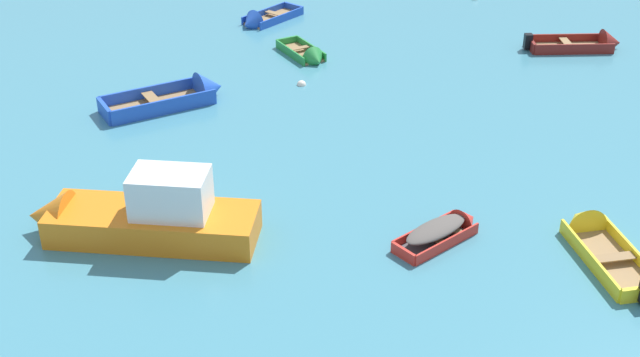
{
  "coord_description": "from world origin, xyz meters",
  "views": [
    {
      "loc": [
        -1.69,
        1.9,
        11.97
      ],
      "look_at": [
        0.0,
        22.56,
        0.15
      ],
      "focal_mm": 46.84,
      "sensor_mm": 36.0,
      "label": 1
    }
  ],
  "objects_px": {
    "rowboat_red_foreground_center": "(446,229)",
    "rowboat_blue_near_camera": "(260,21)",
    "rowboat_maroon_near_left": "(591,44)",
    "motor_launch_orange_back_row_center": "(138,216)",
    "rowboat_green_outer_right": "(309,57)",
    "rowboat_blue_far_left": "(187,95)",
    "mooring_buoy_midfield": "(302,85)",
    "rowboat_yellow_cluster_outer": "(594,238)"
  },
  "relations": [
    {
      "from": "rowboat_red_foreground_center",
      "to": "rowboat_blue_near_camera",
      "type": "bearing_deg",
      "value": 104.95
    },
    {
      "from": "rowboat_maroon_near_left",
      "to": "rowboat_red_foreground_center",
      "type": "xyz_separation_m",
      "value": [
        -8.61,
        -12.82,
        0.04
      ]
    },
    {
      "from": "rowboat_red_foreground_center",
      "to": "motor_launch_orange_back_row_center",
      "type": "relative_size",
      "value": 0.43
    },
    {
      "from": "rowboat_maroon_near_left",
      "to": "rowboat_green_outer_right",
      "type": "distance_m",
      "value": 11.28
    },
    {
      "from": "rowboat_blue_far_left",
      "to": "mooring_buoy_midfield",
      "type": "bearing_deg",
      "value": 14.85
    },
    {
      "from": "rowboat_blue_near_camera",
      "to": "rowboat_yellow_cluster_outer",
      "type": "relative_size",
      "value": 0.8
    },
    {
      "from": "mooring_buoy_midfield",
      "to": "rowboat_maroon_near_left",
      "type": "bearing_deg",
      "value": 12.93
    },
    {
      "from": "rowboat_red_foreground_center",
      "to": "rowboat_green_outer_right",
      "type": "relative_size",
      "value": 0.93
    },
    {
      "from": "rowboat_blue_far_left",
      "to": "rowboat_yellow_cluster_outer",
      "type": "bearing_deg",
      "value": -41.86
    },
    {
      "from": "rowboat_red_foreground_center",
      "to": "rowboat_blue_far_left",
      "type": "height_order",
      "value": "rowboat_blue_far_left"
    },
    {
      "from": "rowboat_maroon_near_left",
      "to": "rowboat_red_foreground_center",
      "type": "bearing_deg",
      "value": -123.88
    },
    {
      "from": "rowboat_yellow_cluster_outer",
      "to": "rowboat_green_outer_right",
      "type": "bearing_deg",
      "value": 115.73
    },
    {
      "from": "motor_launch_orange_back_row_center",
      "to": "mooring_buoy_midfield",
      "type": "xyz_separation_m",
      "value": [
        4.77,
        9.5,
        -0.63
      ]
    },
    {
      "from": "rowboat_maroon_near_left",
      "to": "rowboat_red_foreground_center",
      "type": "distance_m",
      "value": 15.45
    },
    {
      "from": "rowboat_blue_far_left",
      "to": "motor_launch_orange_back_row_center",
      "type": "height_order",
      "value": "motor_launch_orange_back_row_center"
    },
    {
      "from": "rowboat_maroon_near_left",
      "to": "mooring_buoy_midfield",
      "type": "relative_size",
      "value": 11.61
    },
    {
      "from": "rowboat_green_outer_right",
      "to": "rowboat_yellow_cluster_outer",
      "type": "bearing_deg",
      "value": -64.27
    },
    {
      "from": "rowboat_green_outer_right",
      "to": "motor_launch_orange_back_row_center",
      "type": "height_order",
      "value": "motor_launch_orange_back_row_center"
    },
    {
      "from": "rowboat_blue_far_left",
      "to": "rowboat_yellow_cluster_outer",
      "type": "distance_m",
      "value": 14.53
    },
    {
      "from": "rowboat_yellow_cluster_outer",
      "to": "motor_launch_orange_back_row_center",
      "type": "xyz_separation_m",
      "value": [
        -11.55,
        1.28,
        0.45
      ]
    },
    {
      "from": "rowboat_maroon_near_left",
      "to": "rowboat_red_foreground_center",
      "type": "relative_size",
      "value": 1.48
    },
    {
      "from": "rowboat_maroon_near_left",
      "to": "mooring_buoy_midfield",
      "type": "xyz_separation_m",
      "value": [
        -11.71,
        -2.69,
        -0.19
      ]
    },
    {
      "from": "rowboat_blue_far_left",
      "to": "rowboat_maroon_near_left",
      "type": "bearing_deg",
      "value": 13.43
    },
    {
      "from": "rowboat_blue_far_left",
      "to": "rowboat_blue_near_camera",
      "type": "bearing_deg",
      "value": 70.99
    },
    {
      "from": "rowboat_maroon_near_left",
      "to": "rowboat_blue_near_camera",
      "type": "relative_size",
      "value": 1.29
    },
    {
      "from": "motor_launch_orange_back_row_center",
      "to": "rowboat_blue_near_camera",
      "type": "bearing_deg",
      "value": 78.14
    },
    {
      "from": "rowboat_blue_far_left",
      "to": "rowboat_red_foreground_center",
      "type": "bearing_deg",
      "value": -51.73
    },
    {
      "from": "rowboat_red_foreground_center",
      "to": "mooring_buoy_midfield",
      "type": "relative_size",
      "value": 7.84
    },
    {
      "from": "motor_launch_orange_back_row_center",
      "to": "rowboat_green_outer_right",
      "type": "bearing_deg",
      "value": 66.29
    },
    {
      "from": "rowboat_maroon_near_left",
      "to": "rowboat_blue_near_camera",
      "type": "distance_m",
      "value": 13.68
    },
    {
      "from": "rowboat_red_foreground_center",
      "to": "rowboat_blue_far_left",
      "type": "relative_size",
      "value": 0.6
    },
    {
      "from": "rowboat_maroon_near_left",
      "to": "rowboat_green_outer_right",
      "type": "xyz_separation_m",
      "value": [
        -11.27,
        -0.31,
        -0.04
      ]
    },
    {
      "from": "rowboat_blue_near_camera",
      "to": "rowboat_blue_far_left",
      "type": "relative_size",
      "value": 0.69
    },
    {
      "from": "rowboat_red_foreground_center",
      "to": "rowboat_yellow_cluster_outer",
      "type": "bearing_deg",
      "value": -9.83
    },
    {
      "from": "rowboat_maroon_near_left",
      "to": "rowboat_blue_far_left",
      "type": "height_order",
      "value": "rowboat_blue_far_left"
    },
    {
      "from": "rowboat_green_outer_right",
      "to": "mooring_buoy_midfield",
      "type": "bearing_deg",
      "value": -100.5
    },
    {
      "from": "rowboat_green_outer_right",
      "to": "rowboat_yellow_cluster_outer",
      "type": "distance_m",
      "value": 14.6
    },
    {
      "from": "motor_launch_orange_back_row_center",
      "to": "mooring_buoy_midfield",
      "type": "height_order",
      "value": "motor_launch_orange_back_row_center"
    },
    {
      "from": "rowboat_blue_near_camera",
      "to": "motor_launch_orange_back_row_center",
      "type": "bearing_deg",
      "value": -101.86
    },
    {
      "from": "mooring_buoy_midfield",
      "to": "rowboat_yellow_cluster_outer",
      "type": "bearing_deg",
      "value": -57.81
    },
    {
      "from": "rowboat_green_outer_right",
      "to": "rowboat_blue_near_camera",
      "type": "bearing_deg",
      "value": 113.07
    },
    {
      "from": "rowboat_maroon_near_left",
      "to": "rowboat_blue_far_left",
      "type": "bearing_deg",
      "value": -166.57
    }
  ]
}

